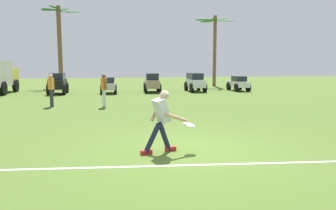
{
  "coord_description": "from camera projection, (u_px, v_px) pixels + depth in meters",
  "views": [
    {
      "loc": [
        -1.95,
        -7.4,
        2.04
      ],
      "look_at": [
        -0.23,
        1.39,
        0.9
      ],
      "focal_mm": 35.0,
      "sensor_mm": 36.0,
      "label": 1
    }
  ],
  "objects": [
    {
      "name": "parked_car_slot_c",
      "position": [
        152.0,
        82.0,
        23.3
      ],
      "size": [
        1.33,
        2.47,
        1.34
      ],
      "color": "#998466",
      "rests_on": "ground_plane"
    },
    {
      "name": "parked_car_slot_d",
      "position": [
        195.0,
        82.0,
        23.89
      ],
      "size": [
        1.17,
        2.41,
        1.34
      ],
      "color": "silver",
      "rests_on": "ground_plane"
    },
    {
      "name": "frisbee_in_flight",
      "position": [
        189.0,
        125.0,
        7.6
      ],
      "size": [
        0.39,
        0.39,
        0.1
      ],
      "color": "white"
    },
    {
      "name": "frisbee_thrower",
      "position": [
        161.0,
        118.0,
        7.46
      ],
      "size": [
        1.11,
        0.47,
        1.43
      ],
      "color": "#191E38",
      "rests_on": "ground_plane"
    },
    {
      "name": "palm_tree_left_of_centre",
      "position": [
        60.0,
        40.0,
        28.03
      ],
      "size": [
        3.51,
        3.11,
        6.88
      ],
      "color": "brown",
      "rests_on": "ground_plane"
    },
    {
      "name": "ground_plane",
      "position": [
        189.0,
        149.0,
        7.83
      ],
      "size": [
        80.0,
        80.0,
        0.0
      ],
      "primitive_type": "plane",
      "color": "#4B6726"
    },
    {
      "name": "teammate_midfield",
      "position": [
        104.0,
        87.0,
        15.27
      ],
      "size": [
        0.29,
        0.49,
        1.56
      ],
      "color": "silver",
      "rests_on": "ground_plane"
    },
    {
      "name": "parked_car_slot_e",
      "position": [
        238.0,
        83.0,
        24.35
      ],
      "size": [
        1.08,
        2.2,
        1.1
      ],
      "color": "silver",
      "rests_on": "ground_plane"
    },
    {
      "name": "parked_car_slot_a",
      "position": [
        58.0,
        83.0,
        21.93
      ],
      "size": [
        1.17,
        2.35,
        1.4
      ],
      "color": "black",
      "rests_on": "ground_plane"
    },
    {
      "name": "field_line_paint",
      "position": [
        204.0,
        165.0,
        6.62
      ],
      "size": [
        20.15,
        2.32,
        0.01
      ],
      "primitive_type": "cube",
      "rotation": [
        0.0,
        0.0,
        -0.11
      ],
      "color": "white",
      "rests_on": "ground_plane"
    },
    {
      "name": "teammate_near_sideline",
      "position": [
        51.0,
        87.0,
        15.42
      ],
      "size": [
        0.33,
        0.47,
        1.56
      ],
      "color": "#33333D",
      "rests_on": "ground_plane"
    },
    {
      "name": "palm_tree_right_of_centre",
      "position": [
        215.0,
        43.0,
        29.04
      ],
      "size": [
        3.61,
        3.05,
        6.22
      ],
      "color": "brown",
      "rests_on": "ground_plane"
    },
    {
      "name": "parked_car_slot_b",
      "position": [
        109.0,
        85.0,
        22.31
      ],
      "size": [
        1.13,
        2.22,
        1.1
      ],
      "color": "#B7BABF",
      "rests_on": "ground_plane"
    }
  ]
}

